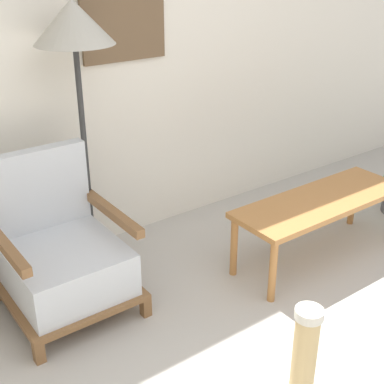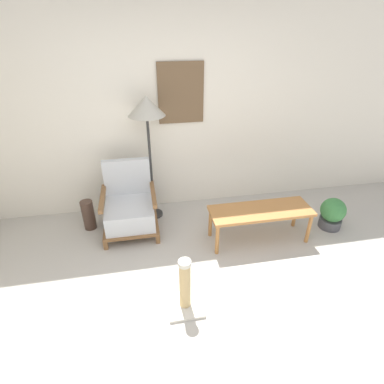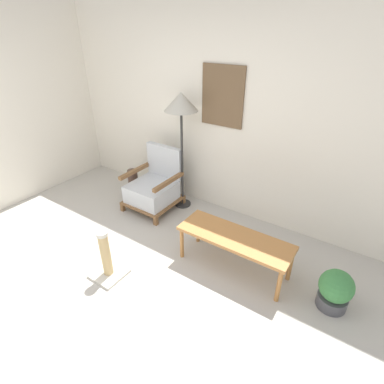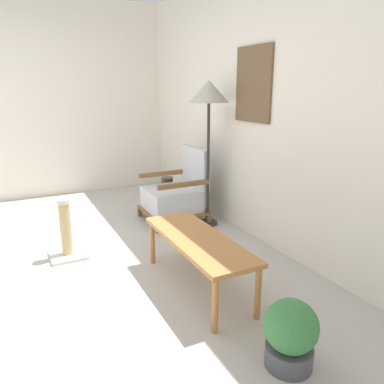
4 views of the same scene
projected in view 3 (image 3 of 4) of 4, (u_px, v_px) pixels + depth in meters
ground_plane at (86, 305)px, 2.82m from camera, size 14.00×14.00×0.00m
wall_back at (213, 110)px, 3.79m from camera, size 8.00×0.09×2.70m
armchair at (154, 187)px, 4.19m from camera, size 0.66×0.67×0.85m
floor_lamp at (181, 107)px, 3.69m from camera, size 0.43×0.43×1.60m
coffee_table at (235, 240)px, 3.08m from camera, size 1.19×0.41×0.42m
vase at (133, 182)px, 4.58m from camera, size 0.15×0.15×0.39m
potted_plant at (335, 290)px, 2.72m from camera, size 0.31×0.31×0.41m
scratching_post at (107, 261)px, 3.07m from camera, size 0.33×0.33×0.56m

